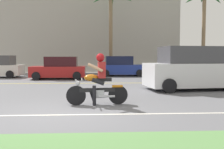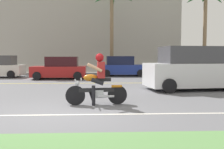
{
  "view_description": "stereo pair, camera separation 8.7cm",
  "coord_description": "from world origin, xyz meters",
  "px_view_note": "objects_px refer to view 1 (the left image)",
  "views": [
    {
      "loc": [
        0.81,
        -7.45,
        1.61
      ],
      "look_at": [
        1.47,
        4.32,
        0.79
      ],
      "focal_mm": 42.16,
      "sensor_mm": 36.0,
      "label": 1
    },
    {
      "loc": [
        0.89,
        -7.46,
        1.61
      ],
      "look_at": [
        1.47,
        4.32,
        0.79
      ],
      "focal_mm": 42.16,
      "sensor_mm": 36.0,
      "label": 2
    }
  ],
  "objects_px": {
    "parked_car_2": "(121,67)",
    "parked_car_3": "(178,68)",
    "parked_car_1": "(59,69)",
    "motorcyclist": "(98,83)",
    "palm_tree_0": "(204,0)",
    "suv_nearby": "(195,69)"
  },
  "relations": [
    {
      "from": "parked_car_2",
      "to": "parked_car_3",
      "type": "xyz_separation_m",
      "value": [
        4.5,
        -0.9,
        -0.08
      ]
    },
    {
      "from": "parked_car_2",
      "to": "parked_car_3",
      "type": "relative_size",
      "value": 1.0
    },
    {
      "from": "parked_car_1",
      "to": "parked_car_3",
      "type": "relative_size",
      "value": 1.02
    },
    {
      "from": "motorcyclist",
      "to": "palm_tree_0",
      "type": "xyz_separation_m",
      "value": [
        9.35,
        14.24,
        5.78
      ]
    },
    {
      "from": "parked_car_2",
      "to": "palm_tree_0",
      "type": "distance_m",
      "value": 9.52
    },
    {
      "from": "parked_car_1",
      "to": "parked_car_2",
      "type": "height_order",
      "value": "parked_car_2"
    },
    {
      "from": "motorcyclist",
      "to": "parked_car_3",
      "type": "bearing_deg",
      "value": 61.56
    },
    {
      "from": "motorcyclist",
      "to": "palm_tree_0",
      "type": "relative_size",
      "value": 0.26
    },
    {
      "from": "motorcyclist",
      "to": "parked_car_2",
      "type": "height_order",
      "value": "motorcyclist"
    },
    {
      "from": "parked_car_1",
      "to": "suv_nearby",
      "type": "bearing_deg",
      "value": -40.66
    },
    {
      "from": "motorcyclist",
      "to": "suv_nearby",
      "type": "bearing_deg",
      "value": 38.59
    },
    {
      "from": "motorcyclist",
      "to": "parked_car_3",
      "type": "height_order",
      "value": "motorcyclist"
    },
    {
      "from": "motorcyclist",
      "to": "suv_nearby",
      "type": "relative_size",
      "value": 0.41
    },
    {
      "from": "suv_nearby",
      "to": "parked_car_2",
      "type": "distance_m",
      "value": 9.42
    },
    {
      "from": "suv_nearby",
      "to": "palm_tree_0",
      "type": "distance_m",
      "value": 12.72
    },
    {
      "from": "suv_nearby",
      "to": "motorcyclist",
      "type": "bearing_deg",
      "value": -141.41
    },
    {
      "from": "palm_tree_0",
      "to": "parked_car_2",
      "type": "bearing_deg",
      "value": -168.67
    },
    {
      "from": "suv_nearby",
      "to": "parked_car_1",
      "type": "bearing_deg",
      "value": 139.34
    },
    {
      "from": "parked_car_2",
      "to": "palm_tree_0",
      "type": "height_order",
      "value": "palm_tree_0"
    },
    {
      "from": "motorcyclist",
      "to": "parked_car_1",
      "type": "height_order",
      "value": "motorcyclist"
    },
    {
      "from": "palm_tree_0",
      "to": "motorcyclist",
      "type": "bearing_deg",
      "value": -123.29
    },
    {
      "from": "parked_car_2",
      "to": "palm_tree_0",
      "type": "bearing_deg",
      "value": 11.33
    }
  ]
}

